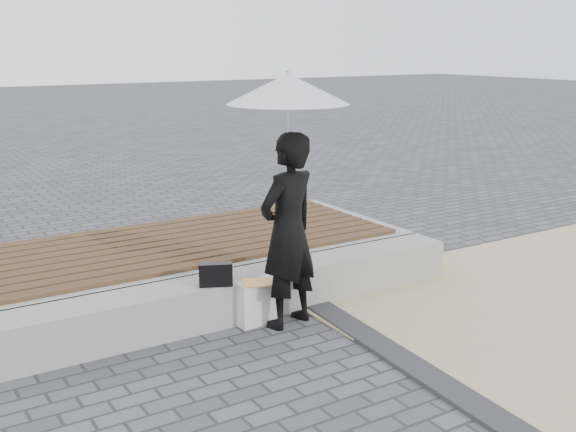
{
  "coord_description": "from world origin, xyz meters",
  "views": [
    {
      "loc": [
        -2.66,
        -3.72,
        2.45
      ],
      "look_at": [
        0.42,
        1.19,
        1.0
      ],
      "focal_mm": 43.15,
      "sensor_mm": 36.0,
      "label": 1
    }
  ],
  "objects_px": {
    "parasol": "(288,89)",
    "handbag": "(216,274)",
    "seating_ledge": "(224,298)",
    "woman": "(288,231)",
    "canvas_tote": "(257,302)"
  },
  "relations": [
    {
      "from": "parasol",
      "to": "handbag",
      "type": "height_order",
      "value": "parasol"
    },
    {
      "from": "seating_ledge",
      "to": "handbag",
      "type": "relative_size",
      "value": 17.24
    },
    {
      "from": "woman",
      "to": "handbag",
      "type": "height_order",
      "value": "woman"
    },
    {
      "from": "parasol",
      "to": "canvas_tote",
      "type": "relative_size",
      "value": 3.28
    },
    {
      "from": "seating_ledge",
      "to": "woman",
      "type": "height_order",
      "value": "woman"
    },
    {
      "from": "handbag",
      "to": "parasol",
      "type": "bearing_deg",
      "value": 1.6
    },
    {
      "from": "woman",
      "to": "canvas_tote",
      "type": "relative_size",
      "value": 4.32
    },
    {
      "from": "seating_ledge",
      "to": "handbag",
      "type": "distance_m",
      "value": 0.38
    },
    {
      "from": "woman",
      "to": "parasol",
      "type": "distance_m",
      "value": 1.22
    },
    {
      "from": "seating_ledge",
      "to": "canvas_tote",
      "type": "xyz_separation_m",
      "value": [
        0.2,
        -0.25,
        0.0
      ]
    },
    {
      "from": "seating_ledge",
      "to": "canvas_tote",
      "type": "relative_size",
      "value": 12.48
    },
    {
      "from": "woman",
      "to": "handbag",
      "type": "bearing_deg",
      "value": -38.98
    },
    {
      "from": "parasol",
      "to": "handbag",
      "type": "xyz_separation_m",
      "value": [
        -0.59,
        0.25,
        -1.58
      ]
    },
    {
      "from": "woman",
      "to": "parasol",
      "type": "relative_size",
      "value": 1.32
    },
    {
      "from": "woman",
      "to": "parasol",
      "type": "bearing_deg",
      "value": -16.09
    }
  ]
}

